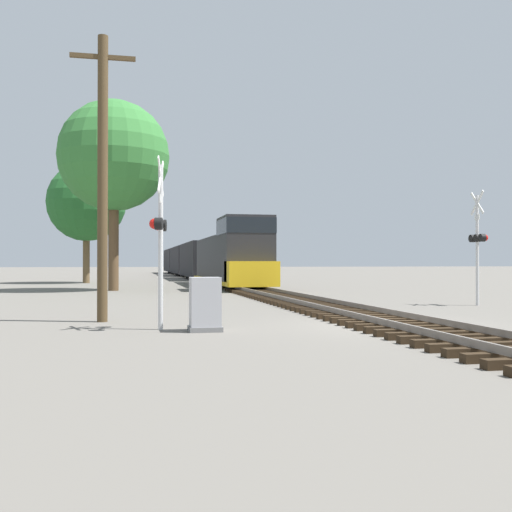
{
  "coord_description": "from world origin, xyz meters",
  "views": [
    {
      "loc": [
        -6.66,
        -14.64,
        1.67
      ],
      "look_at": [
        -1.9,
        7.94,
        1.91
      ],
      "focal_mm": 42.0,
      "sensor_mm": 36.0,
      "label": 1
    }
  ],
  "objects_px": {
    "freight_train": "(194,260)",
    "crossing_signal_near": "(160,231)",
    "relay_cabinet": "(205,305)",
    "crossing_signal_far": "(478,241)",
    "tree_far_right": "(114,156)",
    "utility_pole": "(103,174)",
    "tree_mid_background": "(86,202)"
  },
  "relations": [
    {
      "from": "crossing_signal_far",
      "to": "freight_train",
      "type": "bearing_deg",
      "value": 10.03
    },
    {
      "from": "crossing_signal_near",
      "to": "relay_cabinet",
      "type": "distance_m",
      "value": 2.17
    },
    {
      "from": "crossing_signal_near",
      "to": "tree_far_right",
      "type": "xyz_separation_m",
      "value": [
        -1.67,
        21.01,
        5.45
      ]
    },
    {
      "from": "freight_train",
      "to": "relay_cabinet",
      "type": "bearing_deg",
      "value": -95.64
    },
    {
      "from": "relay_cabinet",
      "to": "crossing_signal_near",
      "type": "bearing_deg",
      "value": 151.48
    },
    {
      "from": "utility_pole",
      "to": "tree_far_right",
      "type": "bearing_deg",
      "value": 90.6
    },
    {
      "from": "freight_train",
      "to": "crossing_signal_near",
      "type": "relative_size",
      "value": 15.49
    },
    {
      "from": "tree_mid_background",
      "to": "crossing_signal_far",
      "type": "bearing_deg",
      "value": -60.06
    },
    {
      "from": "tree_far_right",
      "to": "tree_mid_background",
      "type": "xyz_separation_m",
      "value": [
        -2.48,
        13.63,
        -1.43
      ]
    },
    {
      "from": "crossing_signal_far",
      "to": "utility_pole",
      "type": "distance_m",
      "value": 14.45
    },
    {
      "from": "crossing_signal_far",
      "to": "utility_pole",
      "type": "height_order",
      "value": "utility_pole"
    },
    {
      "from": "tree_far_right",
      "to": "utility_pole",
      "type": "bearing_deg",
      "value": -89.4
    },
    {
      "from": "tree_far_right",
      "to": "tree_mid_background",
      "type": "relative_size",
      "value": 1.16
    },
    {
      "from": "crossing_signal_far",
      "to": "tree_far_right",
      "type": "height_order",
      "value": "tree_far_right"
    },
    {
      "from": "crossing_signal_far",
      "to": "tree_mid_background",
      "type": "bearing_deg",
      "value": 31.4
    },
    {
      "from": "freight_train",
      "to": "relay_cabinet",
      "type": "relative_size",
      "value": 50.47
    },
    {
      "from": "relay_cabinet",
      "to": "utility_pole",
      "type": "height_order",
      "value": "utility_pole"
    },
    {
      "from": "tree_far_right",
      "to": "crossing_signal_near",
      "type": "bearing_deg",
      "value": -85.46
    },
    {
      "from": "crossing_signal_far",
      "to": "tree_far_right",
      "type": "xyz_separation_m",
      "value": [
        -14.11,
        15.18,
        5.39
      ]
    },
    {
      "from": "freight_train",
      "to": "relay_cabinet",
      "type": "xyz_separation_m",
      "value": [
        -4.88,
        -49.5,
        -1.24
      ]
    },
    {
      "from": "freight_train",
      "to": "relay_cabinet",
      "type": "height_order",
      "value": "freight_train"
    },
    {
      "from": "freight_train",
      "to": "tree_far_right",
      "type": "bearing_deg",
      "value": -105.26
    },
    {
      "from": "utility_pole",
      "to": "tree_far_right",
      "type": "xyz_separation_m",
      "value": [
        -0.19,
        18.73,
        3.75
      ]
    },
    {
      "from": "crossing_signal_near",
      "to": "crossing_signal_far",
      "type": "height_order",
      "value": "crossing_signal_far"
    },
    {
      "from": "utility_pole",
      "to": "tree_far_right",
      "type": "distance_m",
      "value": 19.1
    },
    {
      "from": "crossing_signal_near",
      "to": "utility_pole",
      "type": "xyz_separation_m",
      "value": [
        -1.47,
        2.28,
        1.7
      ]
    },
    {
      "from": "utility_pole",
      "to": "crossing_signal_near",
      "type": "bearing_deg",
      "value": -57.05
    },
    {
      "from": "crossing_signal_near",
      "to": "crossing_signal_far",
      "type": "relative_size",
      "value": 0.96
    },
    {
      "from": "crossing_signal_far",
      "to": "relay_cabinet",
      "type": "bearing_deg",
      "value": 120.85
    },
    {
      "from": "utility_pole",
      "to": "tree_mid_background",
      "type": "bearing_deg",
      "value": 94.72
    },
    {
      "from": "crossing_signal_far",
      "to": "tree_far_right",
      "type": "relative_size",
      "value": 0.4
    },
    {
      "from": "relay_cabinet",
      "to": "crossing_signal_far",
      "type": "bearing_deg",
      "value": 29.39
    }
  ]
}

